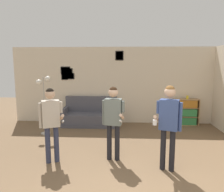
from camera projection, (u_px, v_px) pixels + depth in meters
name	position (u px, v px, depth m)	size (l,w,h in m)	color
wall_back	(128.00, 85.00, 7.77)	(8.29, 0.08, 2.70)	beige
couch	(90.00, 116.00, 7.60)	(1.88, 0.80, 0.97)	#4C4C56
bookshelf	(186.00, 112.00, 7.57)	(0.86, 0.30, 0.92)	#A87F51
floor_lamp	(44.00, 94.00, 6.51)	(0.44, 0.28, 1.77)	#ADA89E
person_player_foreground_left	(51.00, 118.00, 4.65)	(0.58, 0.40, 1.64)	#2D334C
person_player_foreground_center	(113.00, 116.00, 4.76)	(0.49, 0.50, 1.66)	black
person_watcher_holding_cup	(169.00, 119.00, 4.28)	(0.57, 0.39, 1.73)	black
drinking_cup	(187.00, 97.00, 7.49)	(0.08, 0.08, 0.12)	yellow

